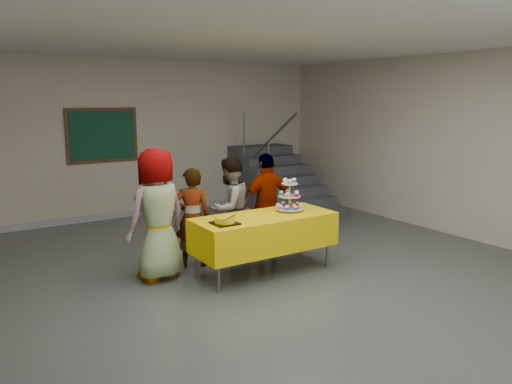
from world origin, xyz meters
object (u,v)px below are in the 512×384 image
at_px(schoolchild_a, 158,214).
at_px(bear_cake, 225,219).
at_px(cupcake_stand, 289,199).
at_px(schoolchild_b, 192,218).
at_px(schoolchild_d, 267,203).
at_px(staircase, 275,185).
at_px(noticeboard, 102,135).
at_px(bake_table, 264,231).
at_px(schoolchild_c, 230,208).

bearing_deg(schoolchild_a, bear_cake, 117.53).
height_order(cupcake_stand, bear_cake, cupcake_stand).
bearing_deg(schoolchild_a, schoolchild_b, -176.57).
bearing_deg(cupcake_stand, schoolchild_d, 82.17).
bearing_deg(staircase, noticeboard, 165.82).
xyz_separation_m(bake_table, schoolchild_a, (-1.25, 0.55, 0.28)).
distance_m(schoolchild_b, noticeboard, 3.44).
bearing_deg(bear_cake, noticeboard, 93.57).
xyz_separation_m(bear_cake, schoolchild_a, (-0.60, 0.66, 0.01)).
bearing_deg(schoolchild_b, schoolchild_c, -154.38).
relative_size(schoolchild_b, schoolchild_c, 0.93).
distance_m(bake_table, noticeboard, 4.27).
height_order(cupcake_stand, staircase, staircase).
height_order(cupcake_stand, noticeboard, noticeboard).
height_order(schoolchild_d, noticeboard, noticeboard).
xyz_separation_m(bake_table, schoolchild_d, (0.54, 0.73, 0.19)).
height_order(bake_table, staircase, staircase).
relative_size(cupcake_stand, bear_cake, 1.24).
xyz_separation_m(schoolchild_a, schoolchild_b, (0.56, 0.19, -0.15)).
distance_m(schoolchild_c, noticeboard, 3.48).
xyz_separation_m(schoolchild_b, noticeboard, (-0.22, 3.30, 0.92)).
bearing_deg(schoolchild_a, staircase, -158.77).
bearing_deg(schoolchild_c, bake_table, 76.89).
bearing_deg(bear_cake, schoolchild_b, 92.44).
distance_m(schoolchild_c, staircase, 3.49).
distance_m(schoolchild_a, schoolchild_d, 1.79).
bearing_deg(cupcake_stand, bear_cake, -171.56).
xyz_separation_m(schoolchild_b, schoolchild_d, (1.22, -0.01, 0.06)).
xyz_separation_m(bear_cake, schoolchild_d, (1.18, 0.84, -0.09)).
distance_m(bake_table, schoolchild_c, 0.79).
distance_m(staircase, noticeboard, 3.59).
xyz_separation_m(schoolchild_b, staircase, (3.09, 2.47, -0.19)).
bearing_deg(schoolchild_c, schoolchild_a, -8.44).
xyz_separation_m(schoolchild_a, staircase, (3.65, 2.65, -0.35)).
bearing_deg(schoolchild_a, bake_table, 141.37).
height_order(schoolchild_b, schoolchild_d, schoolchild_d).
bearing_deg(noticeboard, bake_table, -77.37).
distance_m(bear_cake, schoolchild_b, 0.86).
relative_size(schoolchild_c, staircase, 0.61).
bearing_deg(schoolchild_c, noticeboard, -94.80).
bearing_deg(noticeboard, staircase, -14.18).
height_order(schoolchild_c, staircase, staircase).
bearing_deg(schoolchild_a, schoolchild_c, 175.74).
relative_size(bear_cake, staircase, 0.15).
relative_size(bake_table, bear_cake, 5.25).
bearing_deg(bear_cake, cupcake_stand, 8.44).
distance_m(cupcake_stand, schoolchild_b, 1.34).
height_order(bear_cake, staircase, staircase).
xyz_separation_m(cupcake_stand, noticeboard, (-1.35, 3.98, 0.67)).
relative_size(bear_cake, schoolchild_d, 0.24).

